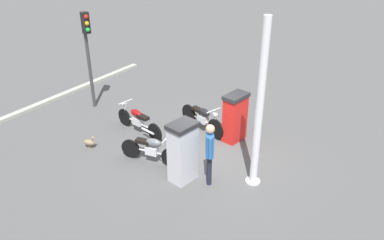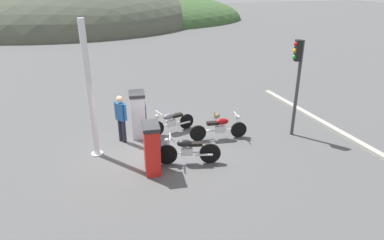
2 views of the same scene
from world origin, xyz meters
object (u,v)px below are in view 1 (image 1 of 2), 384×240
fuel_pump_far (183,152)px  motorcycle_extra (138,120)px  canopy_support_pole (259,110)px  wandering_duck (89,142)px  motorcycle_near_pump (202,118)px  motorcycle_far_pump (151,149)px  roadside_traffic_light (88,44)px  attendant_person (210,150)px  fuel_pump_near (235,117)px

fuel_pump_far → motorcycle_extra: bearing=-22.5°
canopy_support_pole → wandering_duck: bearing=17.2°
fuel_pump_far → motorcycle_near_pump: bearing=-65.4°
wandering_duck → canopy_support_pole: 5.45m
motorcycle_far_pump → roadside_traffic_light: size_ratio=0.52×
motorcycle_extra → wandering_duck: size_ratio=4.98×
attendant_person → motorcycle_far_pump: bearing=6.8°
motorcycle_near_pump → motorcycle_extra: 2.12m
fuel_pump_far → attendant_person: (-0.64, -0.31, 0.14)m
fuel_pump_near → attendant_person: (-0.64, 2.33, 0.20)m
fuel_pump_far → motorcycle_near_pump: (1.15, -2.51, -0.38)m
fuel_pump_far → motorcycle_far_pump: size_ratio=0.92×
motorcycle_near_pump → motorcycle_far_pump: bearing=88.4°
attendant_person → canopy_support_pole: bearing=-143.1°
motorcycle_extra → roadside_traffic_light: (2.68, -0.43, 1.97)m
fuel_pump_far → attendant_person: bearing=-154.2°
fuel_pump_near → attendant_person: 2.42m
fuel_pump_near → canopy_support_pole: (-1.59, 1.62, 1.34)m
roadside_traffic_light → attendant_person: bearing=168.3°
motorcycle_extra → canopy_support_pole: size_ratio=0.48×
motorcycle_near_pump → motorcycle_far_pump: motorcycle_near_pump is taller
motorcycle_near_pump → attendant_person: size_ratio=1.16×
fuel_pump_near → wandering_duck: 4.57m
wandering_duck → roadside_traffic_light: 3.72m
wandering_duck → roadside_traffic_light: roadside_traffic_light is taller
motorcycle_far_pump → motorcycle_extra: same height
canopy_support_pole → motorcycle_near_pump: bearing=-28.5°
fuel_pump_near → roadside_traffic_light: size_ratio=0.45×
attendant_person → roadside_traffic_light: 6.38m
fuel_pump_near → wandering_duck: bearing=43.6°
fuel_pump_near → motorcycle_far_pump: (1.21, 2.55, -0.34)m
motorcycle_far_pump → roadside_traffic_light: bearing=-19.3°
motorcycle_extra → canopy_support_pole: bearing=178.4°
attendant_person → roadside_traffic_light: bearing=-11.7°
motorcycle_far_pump → canopy_support_pole: canopy_support_pole is taller
fuel_pump_near → attendant_person: size_ratio=0.91×
fuel_pump_far → motorcycle_extra: size_ratio=0.80×
attendant_person → wandering_duck: attendant_person is taller
fuel_pump_far → motorcycle_far_pump: 1.28m
fuel_pump_near → motorcycle_far_pump: 2.84m
motorcycle_far_pump → motorcycle_extra: (1.55, -1.05, -0.00)m
motorcycle_near_pump → fuel_pump_far: bearing=114.6°
fuel_pump_near → motorcycle_far_pump: fuel_pump_near is taller
fuel_pump_near → motorcycle_near_pump: 1.20m
fuel_pump_far → roadside_traffic_light: roadside_traffic_light is taller
roadside_traffic_light → canopy_support_pole: size_ratio=0.80×
fuel_pump_near → motorcycle_extra: (2.76, 1.49, -0.34)m
fuel_pump_near → attendant_person: bearing=105.4°
fuel_pump_near → canopy_support_pole: canopy_support_pole is taller
fuel_pump_far → motorcycle_far_pump: fuel_pump_far is taller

